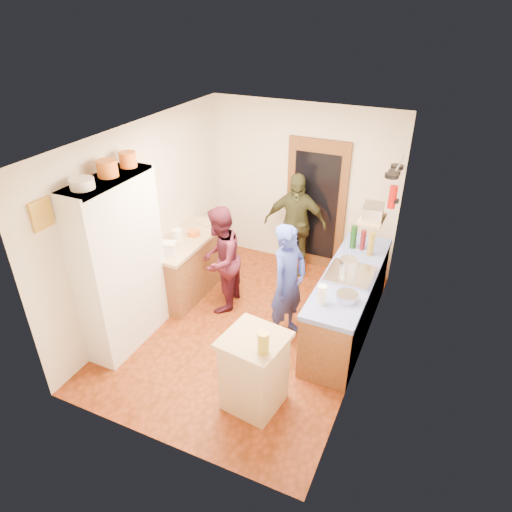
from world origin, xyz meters
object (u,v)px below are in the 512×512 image
Objects in this scene: hutch_body at (120,265)px; person_back at (296,224)px; person_left at (223,259)px; island_base at (254,373)px; right_counter_base at (347,304)px; person_hob at (289,285)px.

person_back is (1.34, 2.45, -0.27)m from hutch_body.
person_back is at bearing 148.19° from person_left.
island_base is at bearing -10.14° from hutch_body.
hutch_body is 2.81m from person_back.
island_base is at bearing 29.76° from person_left.
person_back reaches higher than right_counter_base.
hutch_body is 2.56× the size of island_base.
person_left is 0.93× the size of person_back.
person_back is at bearing 33.04° from person_hob.
hutch_body reaches higher than person_hob.
right_counter_base is 1.33× the size of person_back.
person_hob is 1.10m from person_left.
island_base is 0.52× the size of person_back.
person_back is (0.58, 1.31, 0.06)m from person_left.
hutch_body is at bearing -152.53° from right_counter_base.
person_hob reaches higher than island_base.
person_left is 1.43m from person_back.
hutch_body reaches higher than person_left.
person_hob reaches higher than right_counter_base.
person_left is at bearing 56.14° from hutch_body.
island_base is 0.56× the size of person_left.
person_left is (-1.07, 0.26, -0.03)m from person_hob.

